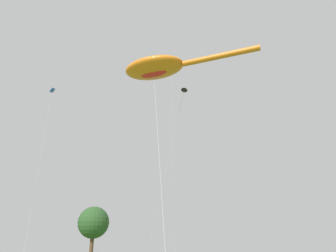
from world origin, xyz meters
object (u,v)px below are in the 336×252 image
small_kite_tiny_distant (171,78)px  small_kite_delta_white (183,96)px  tree_broad_distant (93,223)px  big_show_kite (158,68)px  small_kite_triangle_green (49,108)px

small_kite_tiny_distant → small_kite_delta_white: 10.33m
small_kite_tiny_distant → tree_broad_distant: (3.50, 37.60, -12.90)m
big_show_kite → small_kite_delta_white: 3.10m
big_show_kite → small_kite_tiny_distant: 10.64m
small_kite_tiny_distant → tree_broad_distant: small_kite_tiny_distant is taller
big_show_kite → small_kite_delta_white: big_show_kite is taller
small_kite_delta_white → tree_broad_distant: (6.64, 45.05, -6.48)m
tree_broad_distant → big_show_kite: bearing=-101.4°
small_kite_tiny_distant → small_kite_triangle_green: 14.56m
tree_broad_distant → small_kite_delta_white: bearing=-98.4°
small_kite_tiny_distant → tree_broad_distant: 39.90m
big_show_kite → small_kite_triangle_green: 17.36m
big_show_kite → tree_broad_distant: bearing=-51.0°
big_show_kite → small_kite_tiny_distant: bearing=-75.9°
tree_broad_distant → small_kite_tiny_distant: bearing=-95.3°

